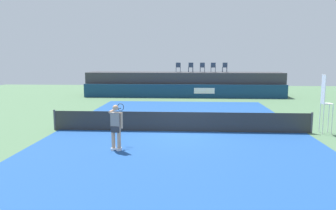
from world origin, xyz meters
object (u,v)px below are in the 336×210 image
umpire_chair (325,100)px  net_post_far (312,123)px  spectator_chair_left (191,67)px  spectator_chair_far_right (225,67)px  tennis_player (116,126)px  spectator_chair_right (213,67)px  spectator_chair_center (202,67)px  net_post_near (55,120)px  spectator_chair_far_left (178,67)px

umpire_chair → net_post_far: 1.21m
spectator_chair_left → umpire_chair: 16.60m
spectator_chair_far_right → net_post_far: (2.46, -15.45, -2.19)m
net_post_far → tennis_player: 9.24m
spectator_chair_right → spectator_chair_far_right: size_ratio=1.00×
spectator_chair_far_right → umpire_chair: bearing=-79.0°
spectator_chair_far_right → umpire_chair: spectator_chair_far_right is taller
spectator_chair_right → umpire_chair: spectator_chair_right is taller
spectator_chair_center → spectator_chair_far_right: same height
tennis_player → spectator_chair_center: bearing=77.9°
spectator_chair_center → net_post_near: (-7.86, -15.27, -2.19)m
tennis_player → umpire_chair: bearing=20.7°
spectator_chair_far_left → umpire_chair: size_ratio=0.32×
spectator_chair_left → tennis_player: size_ratio=0.50×
umpire_chair → net_post_far: umpire_chair is taller
spectator_chair_center → umpire_chair: (5.07, -15.27, -1.11)m
spectator_chair_left → net_post_far: 16.52m
net_post_far → net_post_near: bearing=180.0°
spectator_chair_right → umpire_chair: bearing=-75.0°
spectator_chair_right → spectator_chair_far_right: same height
net_post_near → net_post_far: same height
spectator_chair_left → spectator_chair_right: (2.07, -0.14, 0.00)m
spectator_chair_far_left → net_post_near: 16.54m
spectator_chair_far_left → spectator_chair_right: bearing=-2.9°
spectator_chair_far_left → spectator_chair_far_right: size_ratio=1.00×
spectator_chair_far_right → net_post_near: bearing=-122.7°
spectator_chair_right → net_post_near: 17.76m
spectator_chair_left → spectator_chair_right: 2.07m
spectator_chair_right → spectator_chair_center: bearing=178.1°
net_post_far → spectator_chair_far_left: bearing=113.8°
spectator_chair_far_right → umpire_chair: (3.00, -15.45, -1.11)m
net_post_near → spectator_chair_far_left: bearing=70.0°
spectator_chair_center → spectator_chair_far_left: bearing=176.7°
net_post_near → spectator_chair_center: bearing=62.8°
spectator_chair_left → tennis_player: spectator_chair_left is taller
spectator_chair_far_left → spectator_chair_far_right: same height
spectator_chair_center → umpire_chair: spectator_chair_center is taller
umpire_chair → net_post_far: size_ratio=2.76×
spectator_chair_center → spectator_chair_right: size_ratio=1.00×
spectator_chair_left → umpire_chair: size_ratio=0.32×
spectator_chair_right → tennis_player: (-5.02, -18.67, -1.73)m
net_post_far → spectator_chair_far_right: bearing=99.1°
spectator_chair_center → net_post_near: spectator_chair_center is taller
spectator_chair_left → net_post_near: spectator_chair_left is taller
spectator_chair_left → net_post_far: bearing=-69.9°
spectator_chair_center → umpire_chair: size_ratio=0.32×
net_post_near → net_post_far: bearing=0.0°
spectator_chair_center → spectator_chair_left: bearing=174.2°
net_post_far → spectator_chair_left: bearing=110.1°
spectator_chair_far_right → net_post_near: 18.50m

